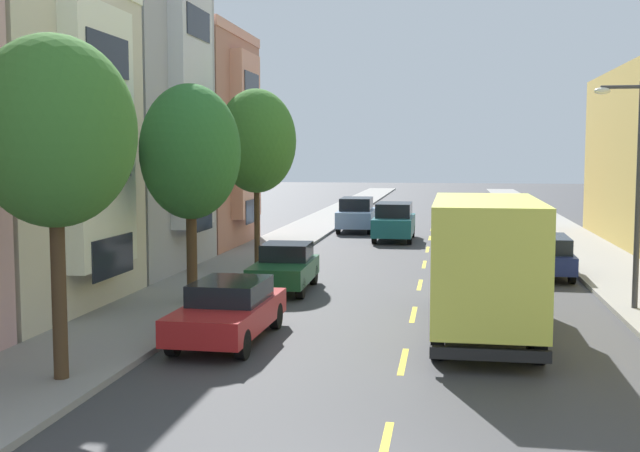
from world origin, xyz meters
The scene contains 19 objects.
ground_plane centered at (0.00, 30.00, 0.00)m, with size 160.00×160.00×0.00m, color #38383A.
sidewalk_left centered at (-7.10, 28.00, 0.07)m, with size 3.20×120.00×0.14m, color gray.
sidewalk_right centered at (7.10, 28.00, 0.07)m, with size 3.20×120.00×0.14m, color gray.
lane_centerline_dashes centered at (0.00, 24.50, 0.00)m, with size 0.14×47.20×0.01m.
townhouse_third_dove_grey centered at (-14.45, 18.41, 5.89)m, with size 12.32×7.63×12.17m.
townhouse_fourth_terracotta centered at (-14.83, 26.24, 4.90)m, with size 13.07×7.63×10.20m.
street_tree_nearest centered at (-6.40, 4.20, 4.84)m, with size 3.08×3.08×6.53m.
street_tree_second centered at (-6.40, 12.09, 4.47)m, with size 2.89×2.89×6.29m.
street_tree_third centered at (-6.40, 19.98, 4.91)m, with size 3.07×3.07×6.78m.
street_lamp centered at (5.94, 13.24, 3.81)m, with size 1.35×0.28×6.27m.
delivery_box_truck centered at (1.80, 9.90, 1.92)m, with size 2.45×8.08×3.38m.
parked_hatchback_forest centered at (-4.32, 15.25, 0.76)m, with size 1.83×4.04×1.50m.
parked_sedan_champagne centered at (4.35, 48.42, 0.75)m, with size 1.91×4.54×1.43m.
parked_wagon_navy centered at (4.37, 19.62, 0.80)m, with size 1.93×4.74×1.50m.
parked_pickup_orange centered at (4.38, 35.76, 0.83)m, with size 2.04×5.31×1.73m.
parked_suv_sky centered at (-4.25, 34.96, 0.99)m, with size 2.09×4.85×1.93m.
parked_sedan_red centered at (-4.21, 8.21, 0.75)m, with size 1.89×4.54×1.43m.
parked_wagon_silver centered at (4.21, 28.73, 0.80)m, with size 1.84×4.71×1.50m.
moving_teal_sedan centered at (-1.80, 30.57, 0.99)m, with size 1.95×4.80×1.93m.
Camera 1 is at (0.89, -9.64, 4.45)m, focal length 44.26 mm.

